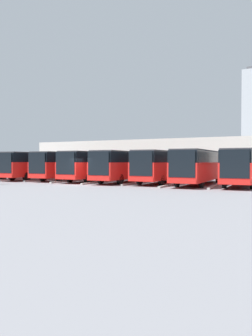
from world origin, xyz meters
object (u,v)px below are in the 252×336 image
(bus_4, at_px, (96,165))
(bus_0, at_px, (243,166))
(bus_6, at_px, (41,164))
(bus_3, at_px, (127,165))
(bus_7, at_px, (18,164))
(bus_1, at_px, (199,166))
(bus_2, at_px, (163,165))
(bus_5, at_px, (70,165))

(bus_4, bearing_deg, bus_0, 179.59)
(bus_6, bearing_deg, bus_0, -179.75)
(bus_0, xyz_separation_m, bus_3, (11.81, 0.40, 0.00))
(bus_4, relative_size, bus_7, 1.00)
(bus_1, height_order, bus_4, same)
(bus_2, relative_size, bus_4, 1.00)
(bus_0, relative_size, bus_4, 1.00)
(bus_1, distance_m, bus_6, 19.69)
(bus_7, bearing_deg, bus_1, 178.29)
(bus_0, bearing_deg, bus_2, -2.63)
(bus_4, bearing_deg, bus_6, 1.57)
(bus_3, distance_m, bus_5, 7.90)
(bus_4, xyz_separation_m, bus_7, (11.81, 0.11, 0.00))
(bus_5, distance_m, bus_7, 7.89)
(bus_2, bearing_deg, bus_6, 1.69)
(bus_0, distance_m, bus_1, 3.98)
(bus_2, height_order, bus_6, same)
(bus_1, xyz_separation_m, bus_6, (19.69, -0.07, 0.00))
(bus_1, xyz_separation_m, bus_2, (3.94, -0.80, 0.00))
(bus_2, distance_m, bus_6, 15.77)
(bus_0, bearing_deg, bus_3, 0.97)
(bus_7, bearing_deg, bus_6, 175.60)
(bus_2, bearing_deg, bus_4, 1.80)
(bus_2, relative_size, bus_6, 1.00)
(bus_1, height_order, bus_6, same)
(bus_3, bearing_deg, bus_6, -0.47)
(bus_2, xyz_separation_m, bus_7, (19.69, 0.49, 0.00))
(bus_0, xyz_separation_m, bus_6, (23.63, 0.50, 0.00))
(bus_5, xyz_separation_m, bus_6, (3.94, 0.72, 0.00))
(bus_0, distance_m, bus_2, 7.88)
(bus_2, distance_m, bus_7, 19.70)
(bus_6, height_order, bus_7, same)
(bus_1, distance_m, bus_2, 4.02)
(bus_3, distance_m, bus_4, 3.95)
(bus_7, bearing_deg, bus_2, -179.53)
(bus_3, bearing_deg, bus_0, -179.03)
(bus_5, bearing_deg, bus_4, 173.62)
(bus_3, xyz_separation_m, bus_4, (3.94, -0.25, 0.00))
(bus_3, relative_size, bus_7, 1.00)
(bus_4, height_order, bus_5, same)
(bus_4, bearing_deg, bus_7, -0.42)
(bus_0, height_order, bus_6, same)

